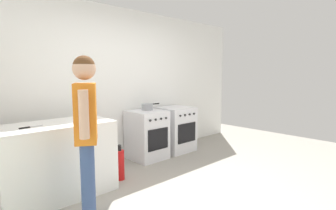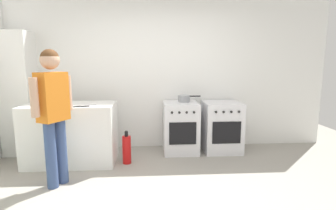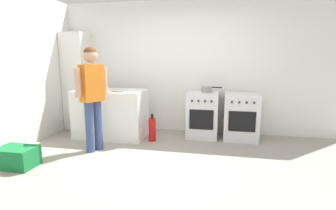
% 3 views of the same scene
% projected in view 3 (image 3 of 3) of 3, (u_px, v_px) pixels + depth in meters
% --- Properties ---
extents(ground_plane, '(8.00, 8.00, 0.00)m').
position_uv_depth(ground_plane, '(168.00, 168.00, 3.62)').
color(ground_plane, gray).
extents(back_wall, '(6.00, 0.10, 2.60)m').
position_uv_depth(back_wall, '(188.00, 68.00, 5.26)').
color(back_wall, white).
rests_on(back_wall, ground).
extents(side_wall_left, '(0.10, 3.10, 2.60)m').
position_uv_depth(side_wall_left, '(18.00, 70.00, 4.29)').
color(side_wall_left, white).
rests_on(side_wall_left, ground).
extents(counter_unit, '(1.30, 0.70, 0.90)m').
position_uv_depth(counter_unit, '(111.00, 114.00, 4.96)').
color(counter_unit, white).
rests_on(counter_unit, ground).
extents(oven_left, '(0.58, 0.62, 0.85)m').
position_uv_depth(oven_left, '(203.00, 115.00, 4.99)').
color(oven_left, silver).
rests_on(oven_left, ground).
extents(oven_right, '(0.62, 0.62, 0.85)m').
position_uv_depth(oven_right, '(241.00, 116.00, 4.85)').
color(oven_right, silver).
rests_on(oven_right, ground).
extents(pot, '(0.38, 0.20, 0.11)m').
position_uv_depth(pot, '(207.00, 89.00, 4.95)').
color(pot, gray).
rests_on(pot, oven_left).
extents(knife_paring, '(0.20, 0.10, 0.01)m').
position_uv_depth(knife_paring, '(121.00, 92.00, 4.58)').
color(knife_paring, silver).
rests_on(knife_paring, counter_unit).
extents(knife_carving, '(0.29, 0.21, 0.01)m').
position_uv_depth(knife_carving, '(119.00, 92.00, 4.63)').
color(knife_carving, silver).
rests_on(knife_carving, counter_unit).
extents(knife_utility, '(0.25, 0.06, 0.01)m').
position_uv_depth(knife_utility, '(95.00, 90.00, 4.88)').
color(knife_utility, silver).
rests_on(knife_utility, counter_unit).
extents(person, '(0.34, 0.51, 1.66)m').
position_uv_depth(person, '(92.00, 90.00, 4.12)').
color(person, '#384C7A').
rests_on(person, ground).
extents(fire_extinguisher, '(0.13, 0.13, 0.50)m').
position_uv_depth(fire_extinguisher, '(152.00, 129.00, 4.74)').
color(fire_extinguisher, red).
rests_on(fire_extinguisher, ground).
extents(recycling_crate_lower, '(0.52, 0.36, 0.28)m').
position_uv_depth(recycling_crate_lower, '(17.00, 157.00, 3.64)').
color(recycling_crate_lower, '#197238').
rests_on(recycling_crate_lower, ground).
extents(larder_cabinet, '(0.48, 0.44, 2.00)m').
position_uv_depth(larder_cabinet, '(77.00, 82.00, 5.51)').
color(larder_cabinet, white).
rests_on(larder_cabinet, ground).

